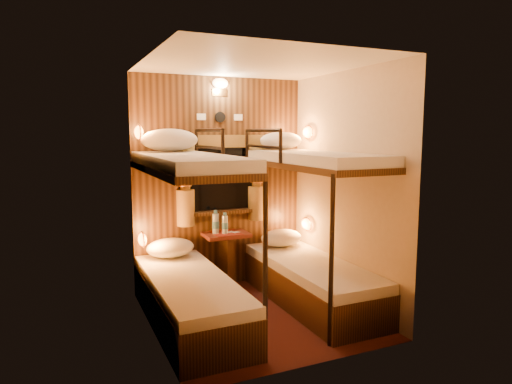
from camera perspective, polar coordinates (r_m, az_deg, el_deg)
name	(u,v)px	position (r m, az deg, el deg)	size (l,w,h in m)	color
floor	(257,315)	(4.63, 0.10, -15.16)	(2.10, 2.10, 0.00)	#38190F
ceiling	(257,64)	(4.31, 0.11, 15.74)	(2.10, 2.10, 0.00)	silver
wall_back	(220,183)	(5.28, -4.56, 1.14)	(2.40, 2.40, 0.00)	#C6B293
wall_front	(315,212)	(3.39, 7.37, -2.44)	(2.40, 2.40, 0.00)	#C6B293
wall_left	(150,200)	(4.01, -13.06, -1.04)	(2.40, 2.40, 0.00)	#C6B293
wall_right	(345,189)	(4.80, 11.06, 0.40)	(2.40, 2.40, 0.00)	#C6B293
back_panel	(220,183)	(5.26, -4.50, 1.13)	(2.00, 0.03, 2.40)	black
bunk_left	(190,266)	(4.29, -8.31, -9.14)	(0.72, 1.90, 1.82)	black
bunk_right	(311,251)	(4.79, 6.91, -7.36)	(0.72, 1.90, 1.82)	black
window	(221,185)	(5.24, -4.39, 0.88)	(1.00, 0.12, 0.79)	black
curtains	(222,178)	(5.20, -4.27, 1.75)	(1.10, 0.22, 1.00)	olive
back_fixtures	(220,90)	(5.22, -4.49, 12.57)	(0.54, 0.09, 0.48)	black
reading_lamps	(230,182)	(4.95, -3.21, 1.20)	(2.00, 0.20, 1.25)	orange
table	(226,253)	(5.24, -3.73, -7.65)	(0.50, 0.34, 0.66)	#4F2212
bottle_left	(216,224)	(5.13, -5.07, -3.95)	(0.08, 0.08, 0.27)	#99BFE5
bottle_right	(225,225)	(5.13, -3.91, -4.09)	(0.07, 0.07, 0.24)	#99BFE5
sachet_a	(236,232)	(5.19, -2.56, -5.06)	(0.09, 0.07, 0.01)	silver
sachet_b	(230,232)	(5.21, -3.23, -5.04)	(0.08, 0.06, 0.01)	silver
pillow_lower_left	(170,248)	(4.98, -10.66, -6.86)	(0.51, 0.36, 0.20)	silver
pillow_lower_right	(281,238)	(5.37, 3.18, -5.73)	(0.50, 0.36, 0.20)	silver
pillow_upper_left	(170,140)	(4.75, -10.75, 6.41)	(0.58, 0.42, 0.23)	silver
pillow_upper_right	(281,141)	(5.25, 3.13, 6.43)	(0.50, 0.36, 0.20)	silver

